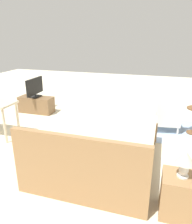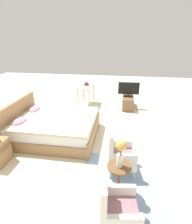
{
  "view_description": "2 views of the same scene",
  "coord_description": "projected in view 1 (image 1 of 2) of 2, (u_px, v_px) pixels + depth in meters",
  "views": [
    {
      "loc": [
        -1.11,
        4.19,
        2.07
      ],
      "look_at": [
        0.14,
        0.15,
        0.58
      ],
      "focal_mm": 35.0,
      "sensor_mm": 36.0,
      "label": 1
    },
    {
      "loc": [
        -4.13,
        -0.66,
        2.52
      ],
      "look_at": [
        -0.07,
        -0.05,
        0.73
      ],
      "focal_mm": 28.0,
      "sensor_mm": 36.0,
      "label": 2
    }
  ],
  "objects": [
    {
      "name": "ground_plane",
      "position": [
        104.0,
        136.0,
        4.77
      ],
      "size": [
        16.0,
        16.0,
        0.0
      ],
      "primitive_type": "plane",
      "color": "beige"
    },
    {
      "name": "tv_flatscreen",
      "position": [
        35.0,
        87.0,
        5.98
      ],
      "size": [
        0.2,
        0.77,
        0.53
      ],
      "color": "black",
      "rests_on": "tv_stand"
    },
    {
      "name": "armchair_by_window_right",
      "position": [
        167.0,
        115.0,
        4.89
      ],
      "size": [
        0.62,
        0.62,
        0.92
      ],
      "color": "white",
      "rests_on": "floor_rug"
    },
    {
      "name": "bed",
      "position": [
        100.0,
        148.0,
        3.65
      ],
      "size": [
        1.77,
        2.15,
        0.96
      ],
      "color": "#997047",
      "rests_on": "ground_plane"
    },
    {
      "name": "nightstand",
      "position": [
        180.0,
        196.0,
        2.6
      ],
      "size": [
        0.44,
        0.41,
        0.54
      ],
      "color": "#997047",
      "rests_on": "ground_plane"
    },
    {
      "name": "tv_stand",
      "position": [
        36.0,
        105.0,
        6.15
      ],
      "size": [
        0.96,
        0.4,
        0.45
      ],
      "color": "brown",
      "rests_on": "ground_plane"
    },
    {
      "name": "table_lamp",
      "position": [
        185.0,
        160.0,
        2.43
      ],
      "size": [
        0.22,
        0.22,
        0.33
      ],
      "color": "silver",
      "rests_on": "nightstand"
    }
  ]
}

